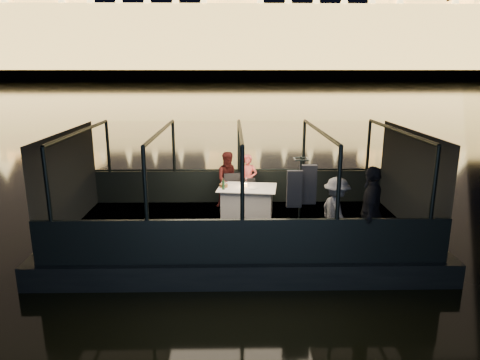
{
  "coord_description": "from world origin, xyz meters",
  "views": [
    {
      "loc": [
        -0.18,
        -9.64,
        4.15
      ],
      "look_at": [
        0.0,
        0.4,
        1.55
      ],
      "focal_mm": 32.0,
      "sensor_mm": 36.0,
      "label": 1
    }
  ],
  "objects_px": {
    "dining_table_central": "(247,202)",
    "coat_stand": "(299,207)",
    "person_man_maroon": "(229,180)",
    "passenger_stripe": "(336,208)",
    "wine_bottle": "(223,184)",
    "chair_port_left": "(232,194)",
    "chair_port_right": "(248,194)",
    "person_woman_coral": "(248,179)",
    "passenger_dark": "(370,215)"
  },
  "relations": [
    {
      "from": "coat_stand",
      "to": "passenger_stripe",
      "type": "xyz_separation_m",
      "value": [
        0.78,
        0.05,
        -0.05
      ]
    },
    {
      "from": "chair_port_left",
      "to": "person_woman_coral",
      "type": "bearing_deg",
      "value": 33.51
    },
    {
      "from": "chair_port_right",
      "to": "person_woman_coral",
      "type": "xyz_separation_m",
      "value": [
        0.0,
        0.41,
        0.3
      ]
    },
    {
      "from": "dining_table_central",
      "to": "person_man_maroon",
      "type": "xyz_separation_m",
      "value": [
        -0.46,
        0.77,
        0.36
      ]
    },
    {
      "from": "chair_port_right",
      "to": "person_woman_coral",
      "type": "relative_size",
      "value": 0.58
    },
    {
      "from": "dining_table_central",
      "to": "passenger_stripe",
      "type": "xyz_separation_m",
      "value": [
        1.79,
        -1.97,
        0.47
      ]
    },
    {
      "from": "coat_stand",
      "to": "passenger_stripe",
      "type": "relative_size",
      "value": 1.3
    },
    {
      "from": "chair_port_left",
      "to": "passenger_dark",
      "type": "distance_m",
      "value": 3.98
    },
    {
      "from": "person_man_maroon",
      "to": "passenger_stripe",
      "type": "distance_m",
      "value": 3.54
    },
    {
      "from": "passenger_stripe",
      "to": "passenger_dark",
      "type": "bearing_deg",
      "value": -142.51
    },
    {
      "from": "chair_port_right",
      "to": "coat_stand",
      "type": "distance_m",
      "value": 2.69
    },
    {
      "from": "person_man_maroon",
      "to": "wine_bottle",
      "type": "height_order",
      "value": "person_man_maroon"
    },
    {
      "from": "dining_table_central",
      "to": "person_woman_coral",
      "type": "xyz_separation_m",
      "value": [
        0.04,
        0.86,
        0.36
      ]
    },
    {
      "from": "dining_table_central",
      "to": "wine_bottle",
      "type": "bearing_deg",
      "value": -162.36
    },
    {
      "from": "chair_port_right",
      "to": "wine_bottle",
      "type": "bearing_deg",
      "value": -147.86
    },
    {
      "from": "wine_bottle",
      "to": "person_man_maroon",
      "type": "bearing_deg",
      "value": 81.89
    },
    {
      "from": "dining_table_central",
      "to": "chair_port_left",
      "type": "relative_size",
      "value": 1.51
    },
    {
      "from": "chair_port_left",
      "to": "person_woman_coral",
      "type": "xyz_separation_m",
      "value": [
        0.42,
        0.41,
        0.3
      ]
    },
    {
      "from": "passenger_stripe",
      "to": "wine_bottle",
      "type": "bearing_deg",
      "value": 38.17
    },
    {
      "from": "person_woman_coral",
      "to": "person_man_maroon",
      "type": "height_order",
      "value": "person_man_maroon"
    },
    {
      "from": "chair_port_left",
      "to": "passenger_stripe",
      "type": "distance_m",
      "value": 3.27
    },
    {
      "from": "person_man_maroon",
      "to": "passenger_stripe",
      "type": "xyz_separation_m",
      "value": [
        2.25,
        -2.73,
        0.1
      ]
    },
    {
      "from": "coat_stand",
      "to": "passenger_stripe",
      "type": "bearing_deg",
      "value": 3.77
    },
    {
      "from": "coat_stand",
      "to": "passenger_dark",
      "type": "bearing_deg",
      "value": -15.94
    },
    {
      "from": "passenger_dark",
      "to": "wine_bottle",
      "type": "bearing_deg",
      "value": -104.97
    },
    {
      "from": "person_man_maroon",
      "to": "person_woman_coral",
      "type": "bearing_deg",
      "value": 1.28
    },
    {
      "from": "dining_table_central",
      "to": "coat_stand",
      "type": "bearing_deg",
      "value": -63.42
    },
    {
      "from": "chair_port_left",
      "to": "coat_stand",
      "type": "distance_m",
      "value": 2.87
    },
    {
      "from": "person_man_maroon",
      "to": "wine_bottle",
      "type": "distance_m",
      "value": 0.98
    },
    {
      "from": "person_woman_coral",
      "to": "passenger_stripe",
      "type": "xyz_separation_m",
      "value": [
        1.75,
        -2.82,
        0.1
      ]
    },
    {
      "from": "person_woman_coral",
      "to": "dining_table_central",
      "type": "bearing_deg",
      "value": -76.23
    },
    {
      "from": "person_man_maroon",
      "to": "chair_port_right",
      "type": "bearing_deg",
      "value": -40.85
    },
    {
      "from": "dining_table_central",
      "to": "passenger_dark",
      "type": "xyz_separation_m",
      "value": [
        2.37,
        -2.4,
        0.47
      ]
    },
    {
      "from": "passenger_dark",
      "to": "chair_port_left",
      "type": "bearing_deg",
      "value": -114.36
    },
    {
      "from": "coat_stand",
      "to": "passenger_dark",
      "type": "relative_size",
      "value": 1.06
    },
    {
      "from": "passenger_stripe",
      "to": "dining_table_central",
      "type": "bearing_deg",
      "value": 27.1
    },
    {
      "from": "coat_stand",
      "to": "chair_port_left",
      "type": "bearing_deg",
      "value": 119.37
    },
    {
      "from": "person_woman_coral",
      "to": "passenger_stripe",
      "type": "relative_size",
      "value": 0.95
    },
    {
      "from": "dining_table_central",
      "to": "person_man_maroon",
      "type": "bearing_deg",
      "value": 121.22
    },
    {
      "from": "wine_bottle",
      "to": "person_woman_coral",
      "type": "bearing_deg",
      "value": 58.42
    },
    {
      "from": "coat_stand",
      "to": "dining_table_central",
      "type": "bearing_deg",
      "value": 116.58
    },
    {
      "from": "chair_port_left",
      "to": "person_man_maroon",
      "type": "bearing_deg",
      "value": 94.71
    },
    {
      "from": "chair_port_left",
      "to": "person_woman_coral",
      "type": "relative_size",
      "value": 0.67
    },
    {
      "from": "person_woman_coral",
      "to": "passenger_stripe",
      "type": "distance_m",
      "value": 3.32
    },
    {
      "from": "chair_port_left",
      "to": "chair_port_right",
      "type": "distance_m",
      "value": 0.42
    },
    {
      "from": "dining_table_central",
      "to": "coat_stand",
      "type": "xyz_separation_m",
      "value": [
        1.01,
        -2.02,
        0.51
      ]
    },
    {
      "from": "person_woman_coral",
      "to": "wine_bottle",
      "type": "height_order",
      "value": "person_woman_coral"
    },
    {
      "from": "chair_port_left",
      "to": "wine_bottle",
      "type": "bearing_deg",
      "value": -119.45
    },
    {
      "from": "dining_table_central",
      "to": "passenger_dark",
      "type": "relative_size",
      "value": 0.78
    },
    {
      "from": "dining_table_central",
      "to": "passenger_stripe",
      "type": "height_order",
      "value": "passenger_stripe"
    }
  ]
}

